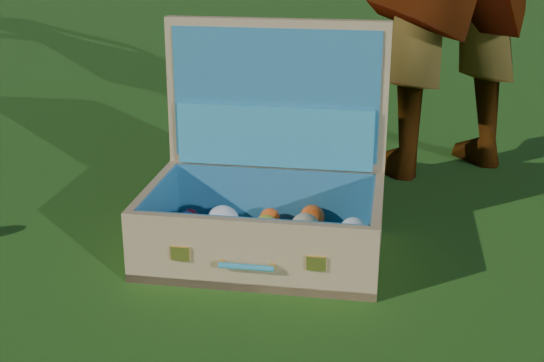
{
  "coord_description": "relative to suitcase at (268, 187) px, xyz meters",
  "views": [
    {
      "loc": [
        0.65,
        -1.44,
        0.77
      ],
      "look_at": [
        0.14,
        0.17,
        0.16
      ],
      "focal_mm": 50.0,
      "sensor_mm": 36.0,
      "label": 1
    }
  ],
  "objects": [
    {
      "name": "suitcase",
      "position": [
        0.0,
        0.0,
        0.0
      ],
      "size": [
        0.6,
        0.47,
        0.53
      ],
      "rotation": [
        0.0,
        0.0,
        0.14
      ],
      "color": "tan",
      "rests_on": "ground"
    },
    {
      "name": "ground",
      "position": [
        -0.13,
        -0.16,
        -0.15
      ],
      "size": [
        60.0,
        60.0,
        0.0
      ],
      "primitive_type": "plane",
      "color": "#215114",
      "rests_on": "ground"
    }
  ]
}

